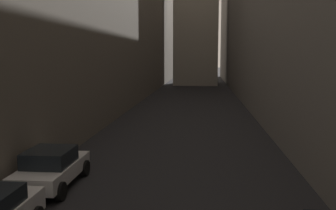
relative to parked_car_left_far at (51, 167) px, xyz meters
name	(u,v)px	position (x,y,z in m)	size (l,w,h in m)	color
ground_plane	(190,105)	(4.40, 25.45, -0.76)	(264.00, 264.00, 0.00)	black
parked_car_left_far	(51,167)	(0.00, 0.00, 0.00)	(1.96, 4.05, 1.49)	silver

